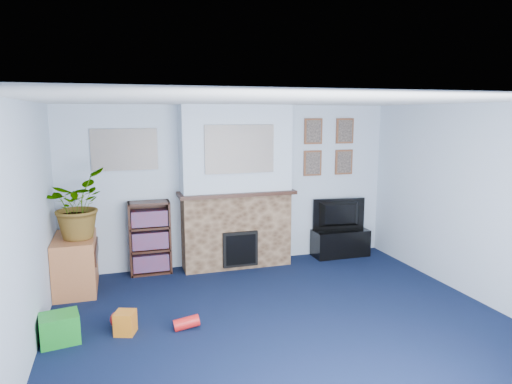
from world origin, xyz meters
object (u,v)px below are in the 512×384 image
object	(u,v)px
bookshelf	(150,239)
television	(341,215)
sideboard	(76,264)
tv_stand	(340,242)

from	to	relation	value
bookshelf	television	bearing A→B (deg)	-1.08
bookshelf	sideboard	size ratio (longest dim) A/B	1.15
television	sideboard	bearing A→B (deg)	11.44
television	sideboard	size ratio (longest dim) A/B	0.95
tv_stand	sideboard	world-z (taller)	sideboard
bookshelf	tv_stand	bearing A→B (deg)	-1.46
tv_stand	sideboard	distance (m)	3.98
tv_stand	television	size ratio (longest dim) A/B	1.04
television	bookshelf	world-z (taller)	bookshelf
tv_stand	bookshelf	distance (m)	3.01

